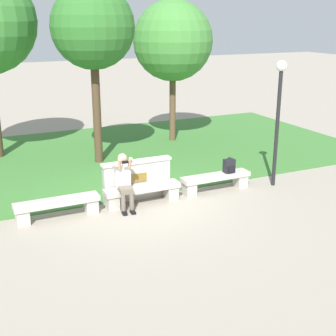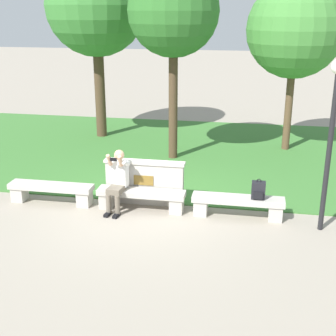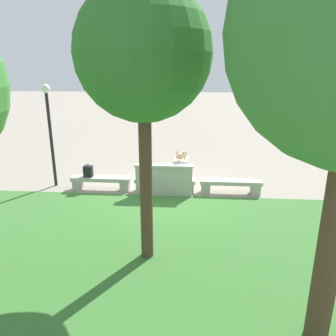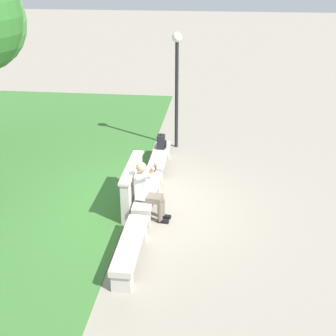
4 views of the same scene
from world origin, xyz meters
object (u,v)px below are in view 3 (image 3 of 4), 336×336
bench_mid (101,181)px  tree_right_background (143,55)px  bench_near (165,183)px  bench_main (231,185)px  backpack (88,171)px  lamp_post (49,120)px  person_photographer (180,170)px

bench_mid → tree_right_background: 5.68m
bench_mid → bench_near: bearing=180.0°
bench_main → tree_right_background: 5.72m
bench_near → backpack: backpack is taller
backpack → lamp_post: 2.05m
bench_near → tree_right_background: 5.31m
backpack → tree_right_background: tree_right_background is taller
bench_near → backpack: size_ratio=4.47×
backpack → tree_right_background: size_ratio=0.08×
bench_main → bench_mid: (4.15, 0.00, 0.00)m
person_photographer → lamp_post: (4.22, -0.21, 1.49)m
backpack → lamp_post: bearing=-13.0°
bench_mid → person_photographer: size_ratio=1.45×
bench_main → bench_mid: 4.15m
backpack → lamp_post: size_ratio=0.13×
bench_mid → tree_right_background: tree_right_background is taller
bench_near → lamp_post: (3.73, -0.29, 1.93)m
bench_main → lamp_post: size_ratio=0.57×
bench_main → bench_near: size_ratio=1.00×
bench_near → tree_right_background: (0.05, 3.74, 3.77)m
bench_main → bench_mid: size_ratio=1.00×
bench_main → lamp_post: lamp_post is taller
bench_mid → backpack: bearing=-0.3°
lamp_post → tree_right_background: bearing=132.4°
tree_right_background → lamp_post: 5.76m
bench_near → bench_mid: (2.08, 0.00, 0.00)m
bench_main → bench_near: bearing=0.0°
bench_near → lamp_post: 4.20m
bench_main → person_photographer: 1.65m
person_photographer → lamp_post: size_ratio=0.40×
bench_main → tree_right_background: size_ratio=0.36×
bench_near → bench_mid: size_ratio=1.00×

